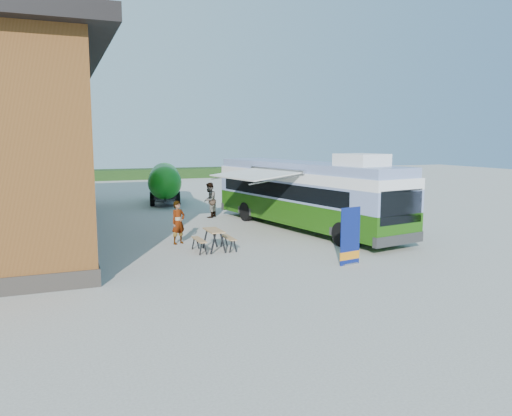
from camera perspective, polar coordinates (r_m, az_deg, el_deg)
name	(u,v)px	position (r m, az deg, el deg)	size (l,w,h in m)	color
ground	(308,265)	(16.39, 5.96, -6.49)	(100.00, 100.00, 0.00)	#BCB7AD
hedge	(211,172)	(54.40, -5.19, 4.10)	(40.00, 3.00, 1.00)	#264419
bus	(305,193)	(22.56, 5.64, 1.77)	(4.43, 11.63, 3.50)	#256110
awning	(258,174)	(21.67, 0.19, 3.89)	(3.11, 4.31, 0.50)	white
banner	(350,241)	(16.47, 10.70, -3.76)	(0.81, 0.28, 1.89)	navy
picnic_table	(214,235)	(18.28, -4.84, -3.10)	(1.38, 1.23, 0.78)	tan
person_a	(178,222)	(19.62, -8.87, -1.64)	(0.62, 0.41, 1.69)	#999999
person_b	(210,200)	(26.02, -5.33, 0.91)	(0.89, 0.69, 1.83)	#999999
slurry_tanker	(165,181)	(32.25, -10.40, 3.07)	(2.83, 6.61, 2.48)	#178118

